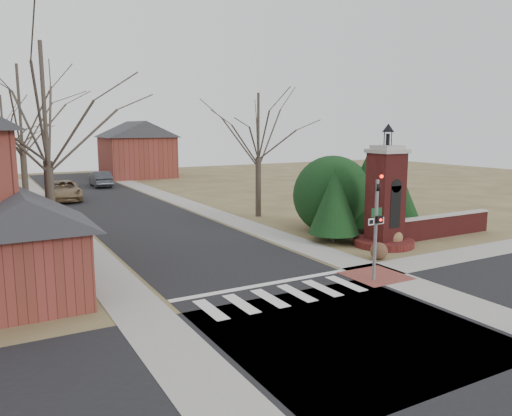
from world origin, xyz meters
TOP-DOWN VIEW (x-y plane):
  - ground at (0.00, 0.00)m, footprint 120.00×120.00m
  - main_street at (0.00, 22.00)m, footprint 8.00×70.00m
  - cross_street at (0.00, -3.00)m, footprint 120.00×8.00m
  - crosswalk_zone at (0.00, 0.80)m, footprint 8.00×2.20m
  - stop_bar at (0.00, 2.30)m, footprint 8.00×0.35m
  - sidewalk_right_main at (5.20, 22.00)m, footprint 2.00×60.00m
  - sidewalk_left at (-5.20, 22.00)m, footprint 2.00×60.00m
  - curb_apron at (4.80, 1.00)m, footprint 2.40×2.40m
  - traffic_signal_pole at (4.30, 0.57)m, footprint 0.28×0.41m
  - sign_post at (5.59, 1.99)m, footprint 0.90×0.07m
  - brick_gate_monument at (9.00, 4.99)m, footprint 3.20×3.20m
  - brick_garden_wall at (13.50, 5.00)m, footprint 7.50×0.50m
  - garage_left at (-8.52, 4.49)m, footprint 4.80×4.80m
  - house_distant_right at (7.99, 47.99)m, footprint 8.80×8.80m
  - evergreen_near at (7.20, 7.00)m, footprint 2.80×2.80m
  - evergreen_mid at (10.50, 8.20)m, footprint 3.40×3.40m
  - evergreen_far at (12.50, 7.20)m, footprint 2.40×2.40m
  - evergreen_mass at (9.00, 9.50)m, footprint 4.80×4.80m
  - bare_tree_0 at (-7.00, 9.00)m, footprint 8.05×8.05m
  - bare_tree_1 at (-7.00, 22.00)m, footprint 8.40×8.40m
  - bare_tree_2 at (-7.50, 35.00)m, footprint 7.35×7.35m
  - bare_tree_3 at (7.50, 16.00)m, footprint 7.00×7.00m
  - pickup_truck at (-3.40, 31.00)m, footprint 3.32×6.34m
  - distant_car at (1.60, 39.65)m, footprint 1.90×5.06m
  - dry_shrub_left at (6.80, 3.00)m, footprint 0.83×0.83m
  - dry_shrub_right at (9.30, 4.60)m, footprint 0.99×0.99m

SIDE VIEW (x-z plane):
  - ground at x=0.00m, z-range 0.00..0.00m
  - main_street at x=0.00m, z-range 0.00..0.01m
  - cross_street at x=0.00m, z-range 0.00..0.01m
  - crosswalk_zone at x=0.00m, z-range 0.00..0.02m
  - stop_bar at x=0.00m, z-range 0.00..0.02m
  - sidewalk_right_main at x=5.20m, z-range 0.00..0.02m
  - sidewalk_left at x=-5.20m, z-range 0.00..0.02m
  - curb_apron at x=4.80m, z-range 0.00..0.02m
  - dry_shrub_left at x=6.80m, z-range 0.00..0.83m
  - dry_shrub_right at x=9.30m, z-range 0.00..0.99m
  - brick_garden_wall at x=13.50m, z-range 0.01..1.31m
  - distant_car at x=1.60m, z-range 0.00..1.65m
  - pickup_truck at x=-3.40m, z-range 0.00..1.70m
  - evergreen_far at x=12.50m, z-range 0.25..3.55m
  - sign_post at x=5.59m, z-range 0.57..3.32m
  - brick_gate_monument at x=9.00m, z-range -1.07..5.40m
  - garage_left at x=-8.52m, z-range 0.09..4.38m
  - evergreen_near at x=7.20m, z-range 0.25..4.35m
  - evergreen_mass at x=9.00m, z-range 0.00..4.80m
  - traffic_signal_pole at x=4.30m, z-range 0.34..4.84m
  - evergreen_mid at x=10.50m, z-range 0.25..4.95m
  - house_distant_right at x=7.99m, z-range 0.00..7.30m
  - bare_tree_3 at x=7.50m, z-range 1.84..11.54m
  - bare_tree_2 at x=-7.50m, z-range 1.93..12.12m
  - bare_tree_0 at x=-7.00m, z-range 2.12..13.27m
  - bare_tree_1 at x=-7.00m, z-range 2.21..13.85m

